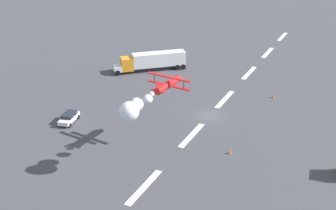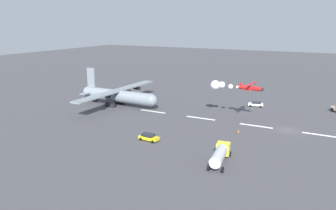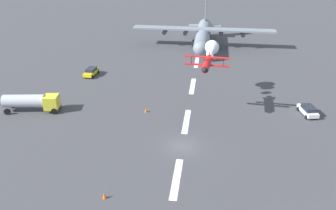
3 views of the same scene
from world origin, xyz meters
name	(u,v)px [view 3 (image 3 of 3)]	position (x,y,z in m)	size (l,w,h in m)	color
ground_plane	(182,146)	(0.00, 0.00, 0.00)	(440.00, 440.00, 0.00)	#424247
runway_stripe_3	(177,178)	(-7.28, 0.00, 0.01)	(8.00, 0.90, 0.01)	white
runway_stripe_4	(186,121)	(7.28, 0.00, 0.01)	(8.00, 0.90, 0.01)	white
runway_stripe_5	(193,86)	(21.85, 0.00, 0.01)	(8.00, 0.90, 0.01)	white
runway_stripe_6	(197,62)	(36.41, 0.00, 0.01)	(8.00, 0.90, 0.01)	white
cargo_transport_plane	(203,35)	(48.29, -0.86, 3.23)	(25.42, 36.30, 10.83)	gray
stunt_biplane_red	(211,52)	(16.18, -3.14, 8.62)	(14.25, 6.86, 2.54)	red
fuel_tanker_truck	(32,101)	(7.67, 25.32, 1.74)	(3.94, 9.12, 2.90)	yellow
followme_car_yellow	(308,110)	(12.07, -19.21, 0.81)	(4.61, 2.76, 1.52)	white
airport_staff_sedan	(91,72)	(25.03, 21.20, 0.81)	(4.52, 2.27, 1.52)	yellow
traffic_cone_near	(104,195)	(-11.80, 7.47, 0.38)	(0.44, 0.44, 0.75)	orange
traffic_cone_far	(146,110)	(9.69, 6.85, 0.38)	(0.44, 0.44, 0.75)	orange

